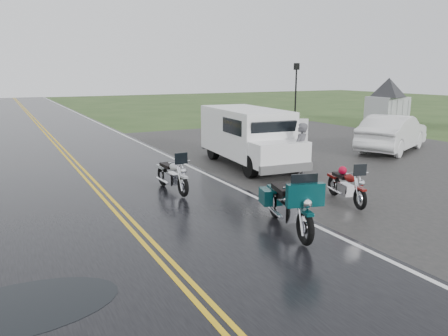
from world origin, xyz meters
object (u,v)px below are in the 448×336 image
motorcycle_silver (183,178)px  person_at_van (300,151)px  visitor_center (388,90)px  sedan_white (393,133)px  lamp_post_far_right (296,97)px  motorcycle_red (361,190)px  motorcycle_teal (306,213)px  van_white (251,146)px

motorcycle_silver → person_at_van: size_ratio=1.15×
visitor_center → sedan_white: bearing=-136.1°
person_at_van → lamp_post_far_right: (6.98, 9.67, 1.14)m
motorcycle_red → motorcycle_silver: (-3.60, 3.23, 0.04)m
lamp_post_far_right → visitor_center: bearing=-10.7°
lamp_post_far_right → motorcycle_silver: bearing=-138.4°
motorcycle_silver → person_at_van: (4.61, 0.63, 0.30)m
motorcycle_red → motorcycle_teal: bearing=-141.0°
motorcycle_silver → sedan_white: sedan_white is taller
sedan_white → motorcycle_red: bearing=102.9°
visitor_center → sedan_white: size_ratio=3.20×
motorcycle_teal → motorcycle_silver: motorcycle_teal is taller
motorcycle_teal → visitor_center: bearing=53.3°
sedan_white → lamp_post_far_right: lamp_post_far_right is taller
motorcycle_red → sedan_white: (7.81, 5.93, 0.23)m
motorcycle_red → sedan_white: size_ratio=0.40×
person_at_van → sedan_white: person_at_van is taller
van_white → lamp_post_far_right: lamp_post_far_right is taller
motorcycle_red → person_at_van: size_ratio=1.08×
person_at_van → motorcycle_teal: bearing=24.4°
motorcycle_silver → lamp_post_far_right: bearing=39.7°
visitor_center → lamp_post_far_right: (-6.45, 1.22, -0.34)m
motorcycle_red → visitor_center: bearing=55.2°
visitor_center → person_at_van: 15.94m
person_at_van → sedan_white: size_ratio=0.37×
lamp_post_far_right → motorcycle_teal: bearing=-126.0°
lamp_post_far_right → motorcycle_red: bearing=-120.6°
motorcycle_red → person_at_van: person_at_van is taller
motorcycle_red → person_at_van: (1.01, 3.86, 0.33)m
motorcycle_teal → sedan_white: (10.55, 7.16, 0.08)m
visitor_center → lamp_post_far_right: visitor_center is taller
motorcycle_silver → sedan_white: (11.40, 2.69, 0.20)m
person_at_van → visitor_center: bearing=-177.0°
motorcycle_silver → sedan_white: bearing=11.4°
visitor_center → sedan_white: (-6.63, -6.39, -1.58)m
visitor_center → van_white: 17.02m
sedan_white → van_white: bearing=75.5°
motorcycle_silver → van_white: (2.99, 1.24, 0.49)m
motorcycle_silver → person_at_van: person_at_van is taller
visitor_center → motorcycle_red: bearing=-139.5°
motorcycle_teal → sedan_white: sedan_white is taller
van_white → lamp_post_far_right: (8.61, 9.06, 0.95)m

